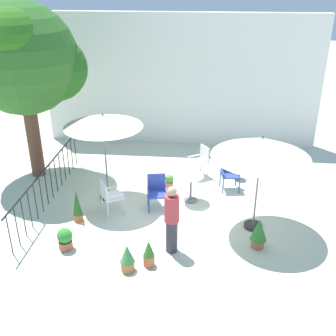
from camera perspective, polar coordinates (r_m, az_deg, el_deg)
name	(u,v)px	position (r m, az deg, el deg)	size (l,w,h in m)	color
ground_plane	(168,207)	(10.87, -0.04, -5.38)	(60.00, 60.00, 0.00)	beige
villa_facade	(181,81)	(14.32, 1.77, 11.96)	(9.41, 0.30, 4.45)	white
terrace_railing	(48,178)	(11.26, -16.32, -1.40)	(0.03, 5.06, 1.01)	black
shade_tree	(24,58)	(12.12, -19.31, 14.16)	(3.20, 3.05, 5.00)	brown
patio_umbrella_0	(103,122)	(10.52, -8.99, 6.33)	(2.01, 2.01, 2.42)	#2D2D2D
patio_umbrella_1	(261,148)	(9.30, 12.81, 2.76)	(2.22, 2.22, 2.39)	#2D2D2D
cafe_table_0	(191,183)	(10.93, 3.19, -2.13)	(0.68, 0.68, 0.75)	white
patio_chair_0	(230,170)	(11.65, 8.55, -0.30)	(0.56, 0.56, 0.99)	#334993
patio_chair_1	(157,189)	(10.64, -1.56, -3.00)	(0.57, 0.56, 0.90)	#2E419D
patio_chair_2	(200,159)	(12.30, 4.53, 1.23)	(0.67, 0.67, 0.93)	white
patio_chair_3	(110,195)	(10.44, -8.12, -3.66)	(0.67, 0.67, 0.91)	white
potted_plant_0	(149,253)	(8.72, -2.68, -11.73)	(0.24, 0.24, 0.62)	#C6643D
potted_plant_1	(259,232)	(9.41, 12.48, -8.67)	(0.37, 0.37, 0.72)	#B2613A
potted_plant_2	(237,168)	(12.33, 9.59, 0.06)	(0.36, 0.36, 0.60)	#9B463C
potted_plant_3	(65,239)	(9.49, -14.09, -9.50)	(0.34, 0.34, 0.51)	#AD5C40
potted_plant_4	(127,257)	(8.62, -5.67, -12.25)	(0.31, 0.31, 0.62)	#BD703C
potted_plant_5	(77,206)	(10.33, -12.50, -5.14)	(0.24, 0.24, 0.86)	#B76135
potted_plant_6	(169,182)	(11.54, 0.19, -1.96)	(0.25, 0.24, 0.49)	#CD6B49
standing_person	(172,219)	(8.85, 0.52, -7.10)	(0.35, 0.35, 1.59)	#33333D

